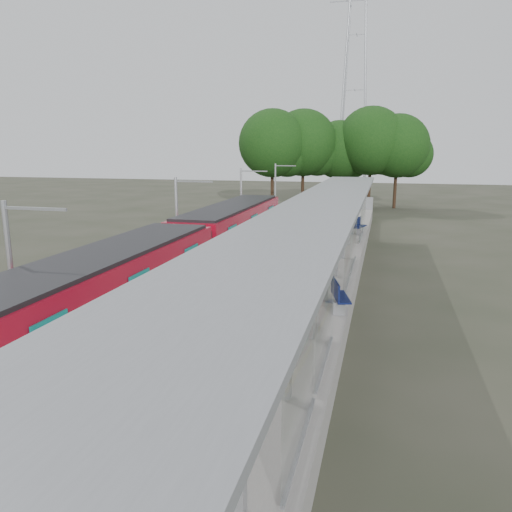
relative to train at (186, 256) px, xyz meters
The scene contains 14 objects.
trackbed 4.66m from the train, 90.01° to the left, with size 3.00×70.00×0.24m, color #59544C.
platform 6.37m from the train, 43.29° to the left, with size 6.00×50.00×1.00m, color gray.
tactile_strip 4.78m from the train, 65.31° to the left, with size 0.60×50.00×0.02m, color gold.
end_fence 29.54m from the train, 81.24° to the left, with size 6.00×0.10×1.20m, color #9EA0A5.
train is the anchor object (origin of this frame).
canopy 6.49m from the train, ahead, with size 3.27×38.00×3.66m.
pylon 59.80m from the train, 86.50° to the left, with size 8.00×4.00×38.00m, color #9EA0A5, non-canonical shape.
tree_cluster 38.44m from the train, 85.57° to the left, with size 20.79×12.45×11.56m.
catenary_masts 3.76m from the train, 117.92° to the left, with size 2.08×48.16×5.40m.
bench_near 7.71m from the train, 39.26° to the right, with size 0.49×1.45×0.98m.
bench_mid 7.62m from the train, 21.10° to the right, with size 0.90×1.70×1.11m.
bench_far 16.20m from the train, 64.82° to the left, with size 0.94×1.69×1.11m.
info_pillar_far 5.81m from the train, 10.98° to the right, with size 0.42×0.42×1.85m.
litter_bin 6.00m from the train, 13.36° to the left, with size 0.47×0.47×0.96m, color #9EA0A5.
Camera 1 is at (4.04, -4.77, 6.83)m, focal length 35.00 mm.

